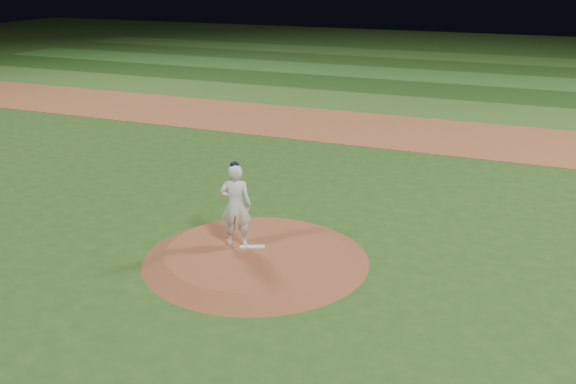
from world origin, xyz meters
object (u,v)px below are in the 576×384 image
(rosin_bag, at_px, (230,235))
(pitcher_on_mound, at_px, (236,205))
(pitchers_mound, at_px, (256,255))
(pitching_rubber, at_px, (252,247))

(rosin_bag, distance_m, pitcher_on_mound, 1.16)
(pitcher_on_mound, bearing_deg, pitchers_mound, -9.60)
(rosin_bag, bearing_deg, pitcher_on_mound, -44.15)
(pitchers_mound, xyz_separation_m, rosin_bag, (-0.97, 0.48, 0.16))
(pitchers_mound, bearing_deg, pitcher_on_mound, 170.40)
(pitching_rubber, bearing_deg, rosin_bag, 132.20)
(rosin_bag, relative_size, pitcher_on_mound, 0.06)
(pitching_rubber, bearing_deg, pitcher_on_mound, 158.58)
(pitching_rubber, distance_m, rosin_bag, 0.90)
(pitchers_mound, relative_size, pitcher_on_mound, 2.56)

